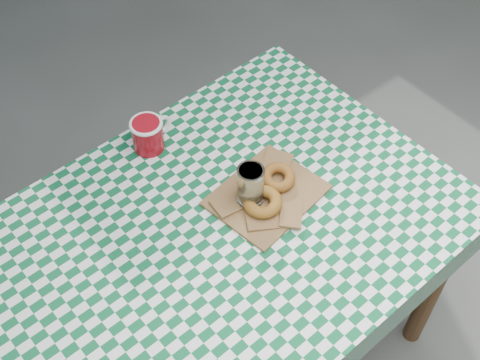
% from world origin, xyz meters
% --- Properties ---
extents(ground, '(60.00, 60.00, 0.00)m').
position_xyz_m(ground, '(0.00, 0.00, 0.00)').
color(ground, '#4E4E49').
rests_on(ground, ground).
extents(table, '(1.34, 0.92, 0.75)m').
position_xyz_m(table, '(0.10, -0.20, 0.38)').
color(table, brown).
rests_on(table, ground).
extents(tablecloth, '(1.36, 0.94, 0.01)m').
position_xyz_m(tablecloth, '(0.10, -0.20, 0.75)').
color(tablecloth, '#0D5830').
rests_on(tablecloth, table).
extents(paper_bag, '(0.32, 0.27, 0.02)m').
position_xyz_m(paper_bag, '(0.31, -0.19, 0.76)').
color(paper_bag, olive).
rests_on(paper_bag, tablecloth).
extents(bagel_front, '(0.13, 0.13, 0.03)m').
position_xyz_m(bagel_front, '(0.27, -0.22, 0.79)').
color(bagel_front, olive).
rests_on(bagel_front, paper_bag).
extents(bagel_back, '(0.12, 0.12, 0.03)m').
position_xyz_m(bagel_back, '(0.36, -0.18, 0.79)').
color(bagel_back, '#8E5A1D').
rests_on(bagel_back, paper_bag).
extents(coffee_mug, '(0.20, 0.20, 0.10)m').
position_xyz_m(coffee_mug, '(0.17, 0.15, 0.81)').
color(coffee_mug, maroon).
rests_on(coffee_mug, tablecloth).
extents(drinking_glass, '(0.08, 0.08, 0.13)m').
position_xyz_m(drinking_glass, '(0.27, -0.18, 0.82)').
color(drinking_glass, white).
rests_on(drinking_glass, tablecloth).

